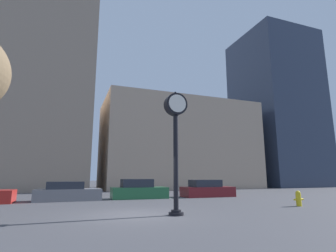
% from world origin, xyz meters
% --- Properties ---
extents(ground_plane, '(200.00, 200.00, 0.00)m').
position_xyz_m(ground_plane, '(0.00, 0.00, 0.00)').
color(ground_plane, '#424247').
extents(building_tall_tower, '(11.56, 12.00, 36.61)m').
position_xyz_m(building_tall_tower, '(-6.42, 24.00, 18.31)').
color(building_tall_tower, gray).
rests_on(building_tall_tower, ground_plane).
extents(building_storefront_row, '(21.33, 12.00, 12.07)m').
position_xyz_m(building_storefront_row, '(11.80, 24.00, 6.03)').
color(building_storefront_row, tan).
rests_on(building_storefront_row, ground_plane).
extents(building_glass_modern, '(11.71, 12.00, 26.46)m').
position_xyz_m(building_glass_modern, '(30.64, 24.00, 13.23)').
color(building_glass_modern, '#2D384C').
rests_on(building_glass_modern, ground_plane).
extents(street_clock, '(1.00, 0.64, 5.46)m').
position_xyz_m(street_clock, '(1.65, -0.68, 3.74)').
color(street_clock, black).
rests_on(street_clock, ground_plane).
extents(car_grey, '(4.33, 1.99, 1.28)m').
position_xyz_m(car_grey, '(-2.75, 8.18, 0.54)').
color(car_grey, slate).
rests_on(car_grey, ground_plane).
extents(car_green, '(4.18, 1.84, 1.42)m').
position_xyz_m(car_green, '(2.23, 8.23, 0.60)').
color(car_green, '#236038').
rests_on(car_green, ground_plane).
extents(car_maroon, '(4.19, 2.02, 1.35)m').
position_xyz_m(car_maroon, '(7.90, 8.09, 0.57)').
color(car_maroon, maroon).
rests_on(car_maroon, ground_plane).
extents(fire_hydrant_near, '(0.63, 0.28, 0.84)m').
position_xyz_m(fire_hydrant_near, '(9.30, 0.16, 0.43)').
color(fire_hydrant_near, yellow).
rests_on(fire_hydrant_near, ground_plane).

